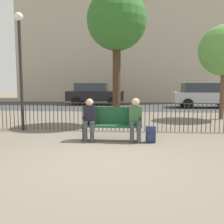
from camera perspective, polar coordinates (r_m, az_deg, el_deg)
ground_plane at (r=5.19m, az=-1.74°, el=-11.04°), size 80.00×80.00×0.00m
park_bench at (r=6.87m, az=0.06°, el=-2.49°), size 1.63×0.45×0.92m
seated_person_0 at (r=6.80m, az=-5.14°, el=-1.25°), size 0.34×0.39×1.16m
seated_person_1 at (r=6.70m, az=5.39°, el=-1.23°), size 0.34×0.39×1.18m
backpack at (r=6.75m, az=8.83°, el=-5.12°), size 0.26×0.21×0.44m
fence_railing at (r=8.27m, az=0.79°, el=-0.50°), size 9.01×0.03×0.95m
tree_0 at (r=12.09m, az=24.29°, el=12.69°), size 2.17×2.17×4.09m
tree_1 at (r=9.80m, az=1.08°, el=19.92°), size 2.23×2.23×5.02m
lamp_post at (r=8.89m, az=-20.26°, el=12.32°), size 0.28×0.28×3.85m
street_surface at (r=16.99m, az=3.00°, el=1.18°), size 24.00×6.00×0.01m
parked_car_0 at (r=17.52m, az=20.33°, el=3.69°), size 4.20×1.94×1.62m
parked_car_1 at (r=18.72m, az=-4.06°, el=4.23°), size 4.20×1.94×1.62m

